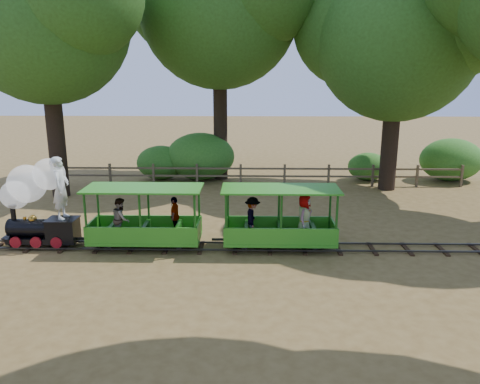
{
  "coord_description": "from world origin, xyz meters",
  "views": [
    {
      "loc": [
        -0.58,
        -12.86,
        4.95
      ],
      "look_at": [
        -0.87,
        0.5,
        1.59
      ],
      "focal_mm": 35.0,
      "sensor_mm": 36.0,
      "label": 1
    }
  ],
  "objects_px": {
    "locomotive": "(37,196)",
    "carriage_rear": "(278,223)",
    "carriage_front": "(144,223)",
    "fence": "(263,173)"
  },
  "relations": [
    {
      "from": "locomotive",
      "to": "carriage_front",
      "type": "relative_size",
      "value": 0.82
    },
    {
      "from": "locomotive",
      "to": "carriage_rear",
      "type": "height_order",
      "value": "locomotive"
    },
    {
      "from": "locomotive",
      "to": "fence",
      "type": "relative_size",
      "value": 0.15
    },
    {
      "from": "carriage_rear",
      "to": "locomotive",
      "type": "bearing_deg",
      "value": 179.32
    },
    {
      "from": "carriage_front",
      "to": "carriage_rear",
      "type": "xyz_separation_m",
      "value": [
        3.88,
        0.01,
        0.03
      ]
    },
    {
      "from": "carriage_rear",
      "to": "fence",
      "type": "relative_size",
      "value": 0.18
    },
    {
      "from": "locomotive",
      "to": "carriage_front",
      "type": "xyz_separation_m",
      "value": [
        3.11,
        -0.1,
        -0.78
      ]
    },
    {
      "from": "carriage_rear",
      "to": "fence",
      "type": "bearing_deg",
      "value": 91.8
    },
    {
      "from": "carriage_front",
      "to": "carriage_rear",
      "type": "relative_size",
      "value": 1.0
    },
    {
      "from": "carriage_rear",
      "to": "carriage_front",
      "type": "bearing_deg",
      "value": -179.79
    }
  ]
}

